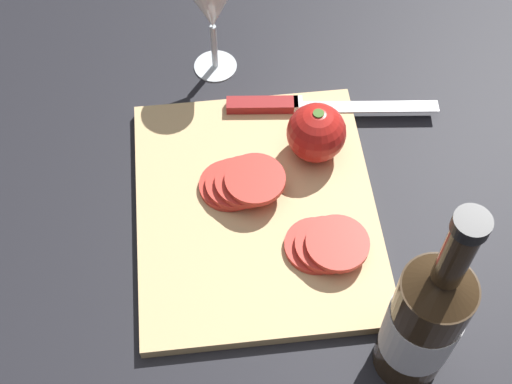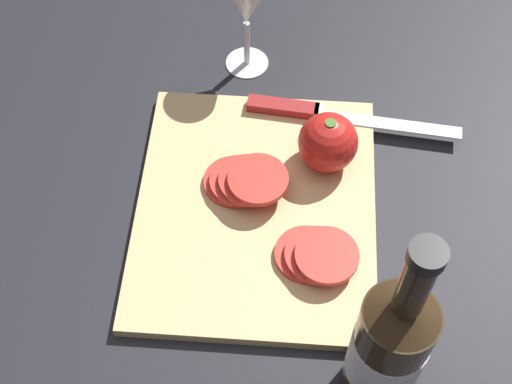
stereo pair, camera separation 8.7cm
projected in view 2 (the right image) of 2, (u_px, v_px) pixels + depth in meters
The scene contains 8 objects.
ground_plane at pixel (224, 278), 0.85m from camera, with size 3.00×3.00×0.00m, color black.
cutting_board at pixel (256, 209), 0.90m from camera, with size 0.36×0.30×0.02m.
wine_bottle at pixel (389, 347), 0.70m from camera, with size 0.08×0.08×0.30m.
wine_glass at pixel (245, 4), 0.95m from camera, with size 0.07×0.07×0.16m.
whole_tomato at pixel (328, 142), 0.90m from camera, with size 0.08×0.08×0.08m.
knife at pixel (306, 111), 0.97m from camera, with size 0.05×0.29×0.01m.
tomato_slice_stack_near at pixel (316, 255), 0.84m from camera, with size 0.08×0.10×0.02m.
tomato_slice_stack_far at pixel (244, 180), 0.89m from camera, with size 0.09×0.11×0.03m.
Camera 2 is at (-0.38, -0.07, 0.77)m, focal length 50.00 mm.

